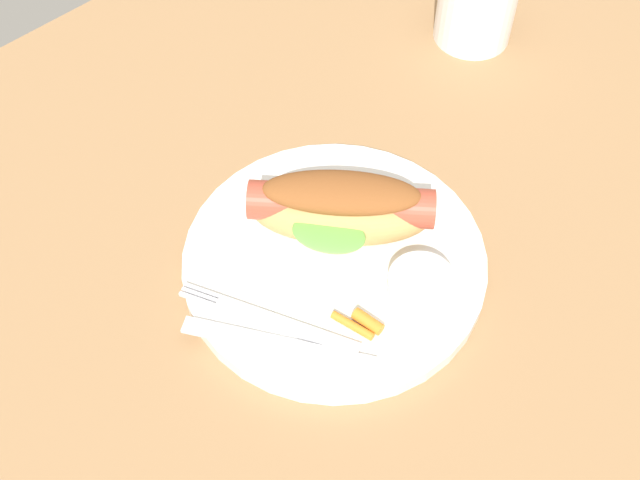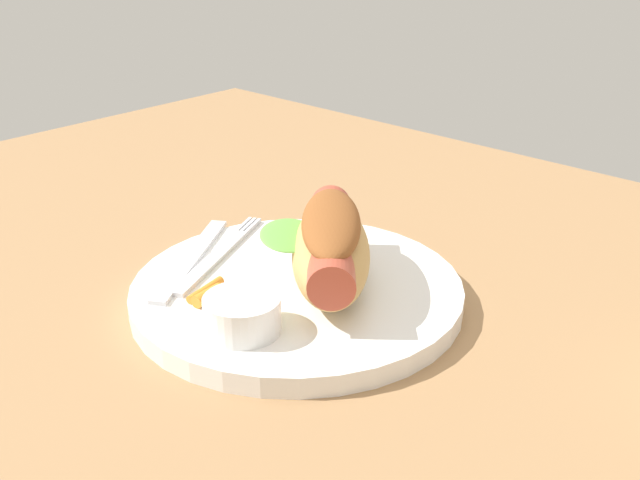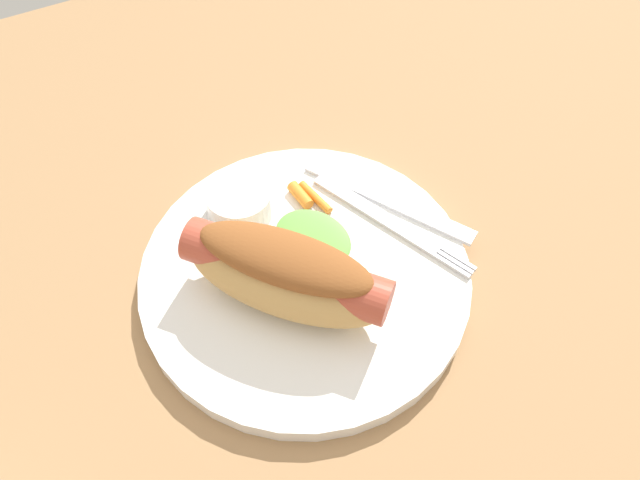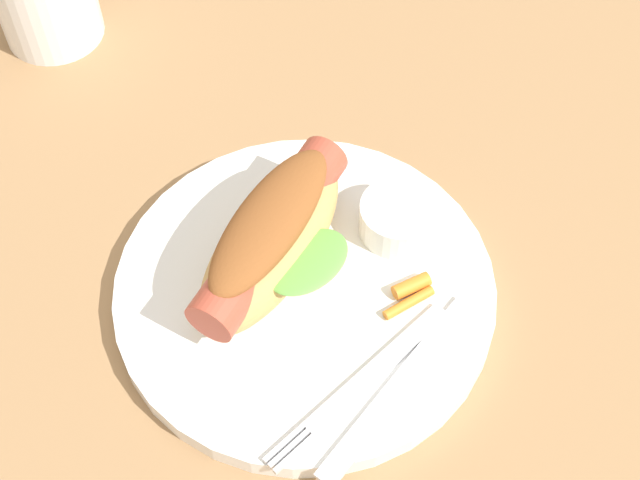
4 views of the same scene
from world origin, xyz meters
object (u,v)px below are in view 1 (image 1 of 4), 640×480
sauce_ramekin (420,288)px  knife (278,345)px  plate (336,263)px  carrot_garnish (362,323)px  fork (272,321)px  hot_dog (339,209)px  drinking_cup (477,2)px

sauce_ramekin → knife: 12.13cm
knife → plate: bearing=-105.3°
knife → carrot_garnish: 6.80cm
fork → knife: (1.12, 1.90, -0.02)cm
hot_dog → drinking_cup: bearing=-114.0°
sauce_ramekin → knife: sauce_ramekin is taller
plate → knife: knife is taller
hot_dog → sauce_ramekin: hot_dog is taller
plate → carrot_garnish: 6.98cm
plate → hot_dog: 4.88cm
plate → knife: bearing=17.0°
knife → fork: bearing=-62.8°
plate → carrot_garnish: bearing=62.3°
hot_dog → knife: hot_dog is taller
hot_dog → knife: bearing=70.2°
sauce_ramekin → fork: bearing=-32.6°
hot_dog → sauce_ramekin: (-0.19, 9.04, -2.12)cm
hot_dog → drinking_cup: (-30.05, -9.78, -0.59)cm
sauce_ramekin → fork: 12.01cm
knife → carrot_garnish: size_ratio=3.98×
sauce_ramekin → drinking_cup: drinking_cup is taller
plate → fork: size_ratio=1.78×
hot_dog → drinking_cup: size_ratio=1.73×
knife → drinking_cup: size_ratio=1.75×
sauce_ramekin → hot_dog: bearing=-88.8°
plate → drinking_cup: (-31.91, -11.46, 3.60)cm
sauce_ramekin → carrot_garnish: sauce_ramekin is taller
hot_dog → fork: 10.71cm
plate → knife: size_ratio=1.66×
plate → fork: (8.04, 0.91, 1.00)cm
fork → drinking_cup: size_ratio=1.64×
hot_dog → drinking_cup: 31.61cm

